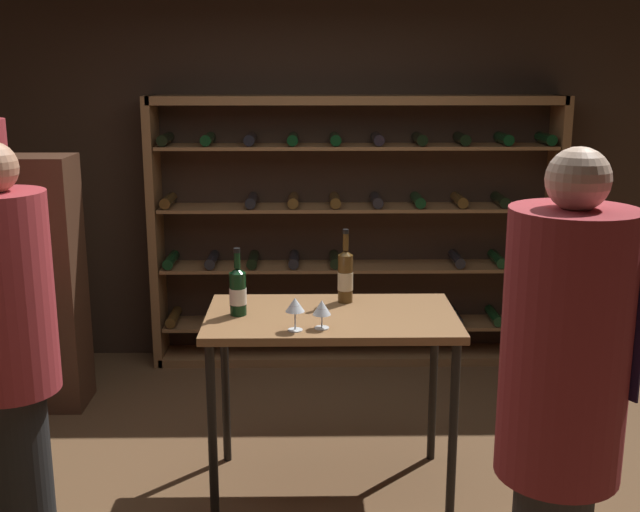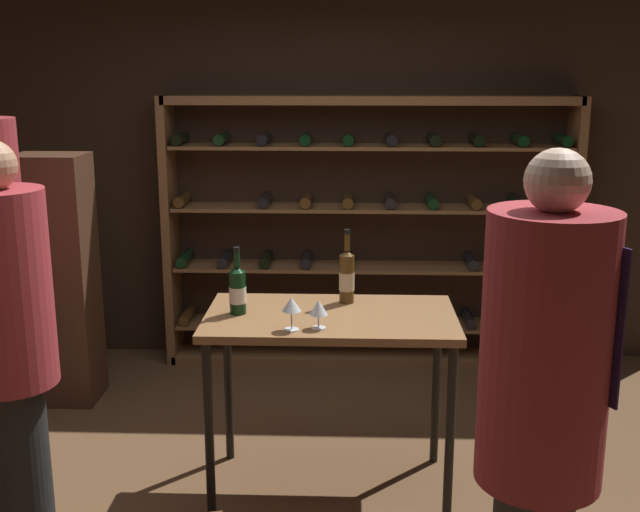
# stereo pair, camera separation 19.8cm
# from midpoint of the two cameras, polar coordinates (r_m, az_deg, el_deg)

# --- Properties ---
(ground_plane) EXTENTS (10.33, 10.33, 0.00)m
(ground_plane) POSITION_cam_midpoint_polar(r_m,az_deg,el_deg) (4.10, -2.22, -17.46)
(ground_plane) COLOR brown
(back_wall) EXTENTS (5.21, 0.10, 2.91)m
(back_wall) POSITION_cam_midpoint_polar(r_m,az_deg,el_deg) (5.72, -1.87, 6.92)
(back_wall) COLOR #332319
(back_wall) RESTS_ON ground
(wine_rack) EXTENTS (2.91, 0.32, 1.93)m
(wine_rack) POSITION_cam_midpoint_polar(r_m,az_deg,el_deg) (5.59, 1.46, 1.73)
(wine_rack) COLOR brown
(wine_rack) RESTS_ON ground
(tasting_table) EXTENTS (1.23, 0.70, 0.94)m
(tasting_table) POSITION_cam_midpoint_polar(r_m,az_deg,el_deg) (3.87, -0.61, -5.68)
(tasting_table) COLOR brown
(tasting_table) RESTS_ON ground
(person_guest_khaki) EXTENTS (0.40, 0.40, 1.84)m
(person_guest_khaki) POSITION_cam_midpoint_polar(r_m,az_deg,el_deg) (3.57, -23.30, -5.53)
(person_guest_khaki) COLOR black
(person_guest_khaki) RESTS_ON ground
(person_guest_plum_blouse) EXTENTS (0.40, 0.40, 1.89)m
(person_guest_plum_blouse) POSITION_cam_midpoint_polar(r_m,az_deg,el_deg) (2.66, 15.12, -10.62)
(person_guest_plum_blouse) COLOR #2C2C2C
(person_guest_plum_blouse) RESTS_ON ground
(display_cabinet) EXTENTS (0.44, 0.36, 1.60)m
(display_cabinet) POSITION_cam_midpoint_polar(r_m,az_deg,el_deg) (5.20, -20.46, -1.95)
(display_cabinet) COLOR #4C2D1E
(display_cabinet) RESTS_ON ground
(wine_bottle_amber_reserve) EXTENTS (0.08, 0.08, 0.38)m
(wine_bottle_amber_reserve) POSITION_cam_midpoint_polar(r_m,az_deg,el_deg) (3.99, 0.47, -1.47)
(wine_bottle_amber_reserve) COLOR #4C3314
(wine_bottle_amber_reserve) RESTS_ON tasting_table
(wine_bottle_black_capsule) EXTENTS (0.08, 0.08, 0.33)m
(wine_bottle_black_capsule) POSITION_cam_midpoint_polar(r_m,az_deg,el_deg) (3.82, -7.47, -2.56)
(wine_bottle_black_capsule) COLOR black
(wine_bottle_black_capsule) RESTS_ON tasting_table
(wine_glass_stemmed_left) EXTENTS (0.09, 0.09, 0.16)m
(wine_glass_stemmed_left) POSITION_cam_midpoint_polar(r_m,az_deg,el_deg) (3.57, -3.40, -3.67)
(wine_glass_stemmed_left) COLOR silver
(wine_glass_stemmed_left) RESTS_ON tasting_table
(wine_glass_stemmed_right) EXTENTS (0.09, 0.09, 0.14)m
(wine_glass_stemmed_right) POSITION_cam_midpoint_polar(r_m,az_deg,el_deg) (3.60, -1.42, -3.87)
(wine_glass_stemmed_right) COLOR silver
(wine_glass_stemmed_right) RESTS_ON tasting_table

